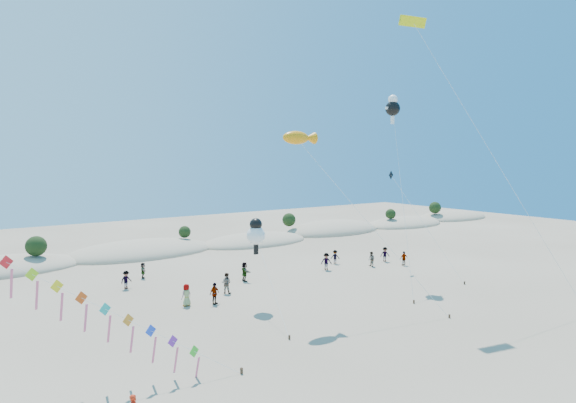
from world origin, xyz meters
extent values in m
plane|color=#806E59|center=(0.00, 0.00, 0.00)|extent=(160.00, 160.00, 0.00)
ellipsoid|color=gray|center=(0.00, 45.30, 0.00)|extent=(19.00, 10.45, 3.40)
ellipsoid|color=#223C15|center=(0.00, 45.30, 0.94)|extent=(15.20, 6.84, 0.76)
ellipsoid|color=gray|center=(16.00, 43.90, 0.00)|extent=(16.40, 9.02, 2.80)
ellipsoid|color=#223C15|center=(16.00, 43.90, 0.77)|extent=(13.12, 5.90, 0.66)
ellipsoid|color=gray|center=(32.00, 45.70, 0.00)|extent=(18.00, 9.90, 3.80)
ellipsoid|color=#223C15|center=(32.00, 45.70, 1.04)|extent=(14.40, 6.48, 0.72)
ellipsoid|color=gray|center=(48.00, 44.50, 0.00)|extent=(16.80, 9.24, 3.00)
ellipsoid|color=#223C15|center=(48.00, 44.50, 0.83)|extent=(13.44, 6.05, 0.67)
ellipsoid|color=gray|center=(64.00, 45.90, 0.00)|extent=(17.60, 9.68, 3.20)
ellipsoid|color=#223C15|center=(64.00, 45.90, 0.88)|extent=(14.08, 6.34, 0.70)
sphere|color=black|center=(-12.00, 43.40, 2.48)|extent=(2.20, 2.20, 2.20)
sphere|color=black|center=(6.00, 45.40, 2.24)|extent=(1.60, 1.60, 1.60)
sphere|color=black|center=(24.00, 46.80, 2.44)|extent=(2.10, 2.10, 2.10)
sphere|color=black|center=(44.00, 44.10, 2.32)|extent=(1.80, 1.80, 1.80)
sphere|color=black|center=(58.00, 45.60, 2.52)|extent=(2.30, 2.30, 2.30)
cube|color=#3F2D1E|center=(-6.39, 7.88, 0.17)|extent=(0.12, 0.12, 0.35)
cube|color=green|center=(-8.79, 8.80, 1.55)|extent=(1.33, 0.52, 1.40)
cube|color=#DE5D8D|center=(-8.61, 8.85, 0.45)|extent=(0.19, 0.45, 1.55)
cube|color=purple|center=(-9.83, 9.19, 2.22)|extent=(1.33, 0.52, 1.40)
cube|color=#DE5D8D|center=(-9.65, 9.24, 1.12)|extent=(0.19, 0.45, 1.55)
cube|color=blue|center=(-10.87, 9.59, 2.89)|extent=(1.33, 0.52, 1.40)
cube|color=#DE5D8D|center=(-10.69, 9.64, 1.79)|extent=(0.19, 0.45, 1.55)
cube|color=orange|center=(-11.91, 9.98, 3.56)|extent=(1.33, 0.52, 1.40)
cube|color=#DE5D8D|center=(-11.73, 10.03, 2.46)|extent=(0.19, 0.45, 1.55)
cube|color=#16ACA4|center=(-12.95, 10.38, 4.22)|extent=(1.33, 0.52, 1.40)
cube|color=#DE5D8D|center=(-12.77, 10.43, 3.12)|extent=(0.19, 0.45, 1.55)
cube|color=#DF4912|center=(-13.98, 10.77, 4.89)|extent=(1.33, 0.52, 1.40)
cube|color=#DE5D8D|center=(-13.80, 10.82, 3.79)|extent=(0.19, 0.45, 1.55)
cube|color=yellow|center=(-15.02, 11.17, 5.56)|extent=(1.33, 0.52, 1.40)
cube|color=#DE5D8D|center=(-14.84, 11.22, 4.46)|extent=(0.19, 0.45, 1.55)
cube|color=#9DDF1A|center=(-16.06, 11.57, 6.23)|extent=(1.33, 0.52, 1.40)
cube|color=#DE5D8D|center=(-15.88, 11.62, 5.13)|extent=(0.19, 0.45, 1.55)
cube|color=red|center=(-17.10, 11.96, 6.90)|extent=(1.33, 0.52, 1.40)
cube|color=#DE5D8D|center=(-16.92, 12.01, 5.80)|extent=(0.19, 0.45, 1.55)
cube|color=#3F2D1E|center=(11.06, 7.22, 0.15)|extent=(0.10, 0.10, 0.30)
cylinder|color=silver|center=(6.93, 11.36, 6.78)|extent=(8.30, 8.31, 13.57)
ellipsoid|color=orange|center=(2.79, 15.50, 13.55)|extent=(2.36, 1.04, 1.04)
cone|color=orange|center=(4.11, 15.50, 13.55)|extent=(0.94, 0.94, 0.94)
cube|color=#3F2D1E|center=(-1.28, 10.56, 0.15)|extent=(0.10, 0.10, 0.30)
cylinder|color=silver|center=(-0.22, 14.42, 2.89)|extent=(2.13, 7.75, 5.79)
sphere|color=white|center=(0.83, 18.29, 5.77)|extent=(1.51, 1.51, 1.51)
sphere|color=black|center=(0.83, 18.29, 6.67)|extent=(1.00, 1.00, 1.00)
cube|color=black|center=(0.83, 18.29, 4.62)|extent=(0.35, 0.18, 0.80)
cube|color=#3F2D1E|center=(11.76, 11.22, 0.15)|extent=(0.10, 0.10, 0.30)
cylinder|color=silver|center=(14.62, 15.26, 8.49)|extent=(5.74, 8.11, 16.99)
sphere|color=black|center=(17.47, 19.30, 16.97)|extent=(1.47, 1.47, 1.47)
sphere|color=white|center=(17.47, 19.30, 17.85)|extent=(0.96, 0.96, 0.96)
cube|color=white|center=(17.47, 19.30, 15.84)|extent=(0.35, 0.18, 0.80)
cube|color=white|center=(16.77, 19.30, 16.97)|extent=(0.60, 0.15, 0.25)
cube|color=white|center=(18.17, 19.30, 16.97)|extent=(0.60, 0.15, 0.25)
cylinder|color=silver|center=(16.40, 7.11, 11.59)|extent=(7.56, 11.35, 23.19)
cube|color=yellow|center=(12.64, 12.77, 23.18)|extent=(2.51, 1.02, 0.88)
cube|color=black|center=(12.64, 12.79, 23.18)|extent=(2.42, 0.61, 0.19)
cube|color=#3F2D1E|center=(20.52, 12.56, 0.15)|extent=(0.10, 0.10, 0.30)
cylinder|color=silver|center=(20.61, 17.47, 5.09)|extent=(0.19, 9.83, 10.19)
cube|color=black|center=(20.69, 22.37, 10.18)|extent=(0.95, 0.28, 0.97)
imported|color=slate|center=(0.45, 22.81, 0.93)|extent=(1.12, 1.14, 1.85)
imported|color=slate|center=(-3.93, 21.37, 0.90)|extent=(1.00, 0.77, 1.80)
imported|color=slate|center=(-1.87, 20.47, 0.90)|extent=(1.14, 0.78, 1.80)
imported|color=slate|center=(13.54, 24.80, 0.92)|extent=(1.37, 1.19, 1.84)
imported|color=slate|center=(3.94, 25.66, 0.94)|extent=(0.70, 1.78, 1.88)
imported|color=slate|center=(16.37, 26.66, 0.79)|extent=(1.16, 1.09, 1.57)
imported|color=slate|center=(18.71, 23.19, 0.83)|extent=(0.69, 0.86, 1.66)
imported|color=slate|center=(-6.42, 29.44, 0.84)|extent=(1.23, 0.94, 1.68)
imported|color=slate|center=(22.12, 21.52, 0.80)|extent=(1.01, 0.61, 1.61)
imported|color=slate|center=(21.90, 24.22, 0.85)|extent=(1.27, 1.08, 1.70)
imported|color=slate|center=(-3.85, 32.52, 0.78)|extent=(0.80, 1.52, 1.56)
camera|label=1|loc=(-18.97, -14.74, 11.86)|focal=30.00mm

